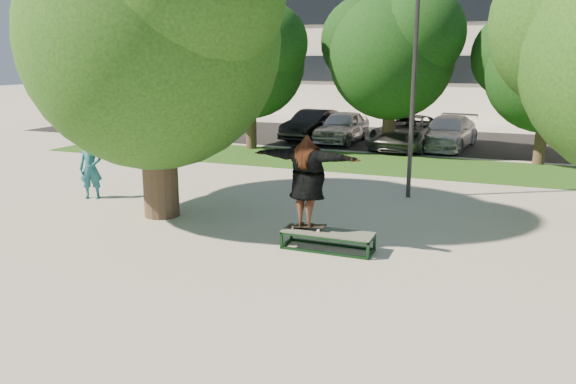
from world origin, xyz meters
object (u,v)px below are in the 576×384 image
at_px(tree_left, 151,25).
at_px(car_silver_a, 342,127).
at_px(lamppost, 414,79).
at_px(car_silver_b, 447,132).
at_px(car_grey, 408,132).
at_px(grind_box, 328,241).
at_px(bystander, 91,169).
at_px(car_dark, 313,125).

distance_m(tree_left, car_silver_a, 13.60).
relative_size(lamppost, car_silver_b, 1.35).
distance_m(lamppost, car_grey, 8.98).
relative_size(lamppost, car_silver_a, 1.50).
bearing_deg(grind_box, lamppost, 81.32).
bearing_deg(car_silver_a, lamppost, -60.81).
bearing_deg(lamppost, car_silver_b, 89.62).
distance_m(car_silver_a, car_grey, 3.08).
distance_m(tree_left, bystander, 4.50).
relative_size(tree_left, grind_box, 3.95).
height_order(bystander, car_silver_b, bystander).
height_order(tree_left, lamppost, tree_left).
distance_m(tree_left, grind_box, 6.29).
bearing_deg(car_grey, lamppost, -72.52).
bearing_deg(car_dark, car_silver_b, 4.36).
relative_size(car_silver_a, car_grey, 0.83).
relative_size(grind_box, car_silver_a, 0.44).
height_order(lamppost, grind_box, lamppost).
distance_m(grind_box, car_dark, 15.37).
height_order(lamppost, bystander, lamppost).
distance_m(grind_box, car_grey, 13.44).
height_order(grind_box, car_grey, car_grey).
distance_m(lamppost, car_silver_b, 9.40).
distance_m(lamppost, car_dark, 11.53).
bearing_deg(bystander, tree_left, -38.04).
height_order(car_silver_a, car_grey, car_silver_a).
bearing_deg(car_silver_b, tree_left, -104.48).
relative_size(tree_left, car_silver_b, 1.57).
height_order(tree_left, car_dark, tree_left).
height_order(tree_left, bystander, tree_left).
bearing_deg(tree_left, car_silver_a, 86.53).
bearing_deg(grind_box, bystander, 166.88).
height_order(lamppost, car_silver_a, lamppost).
bearing_deg(car_silver_a, car_dark, 169.00).
bearing_deg(bystander, car_grey, 37.55).
distance_m(lamppost, grind_box, 5.78).
distance_m(bystander, car_silver_b, 14.66).
bearing_deg(car_grey, car_silver_b, 27.55).
relative_size(grind_box, car_silver_b, 0.40).
height_order(tree_left, car_silver_a, tree_left).
height_order(lamppost, car_grey, lamppost).
bearing_deg(grind_box, car_grey, 93.16).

